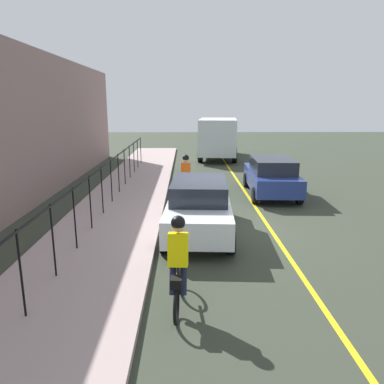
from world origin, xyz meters
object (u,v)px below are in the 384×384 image
(cyclist_follow, at_px, (178,264))
(patrol_sedan, at_px, (271,176))
(parked_sedan_rear, at_px, (199,206))
(cyclist_lead, at_px, (186,178))
(box_truck_background, at_px, (218,136))

(cyclist_follow, xyz_separation_m, patrol_sedan, (8.93, -3.73, -0.09))
(parked_sedan_rear, bearing_deg, cyclist_follow, -3.87)
(cyclist_lead, distance_m, cyclist_follow, 8.13)
(cyclist_follow, bearing_deg, cyclist_lead, 2.99)
(box_truck_background, bearing_deg, patrol_sedan, -167.10)
(cyclist_follow, bearing_deg, box_truck_background, -2.98)
(patrol_sedan, height_order, parked_sedan_rear, same)
(patrol_sedan, distance_m, box_truck_background, 10.89)
(box_truck_background, bearing_deg, cyclist_follow, 178.96)
(cyclist_lead, height_order, patrol_sedan, cyclist_lead)
(patrol_sedan, distance_m, parked_sedan_rear, 5.68)
(cyclist_follow, height_order, parked_sedan_rear, cyclist_follow)
(box_truck_background, bearing_deg, parked_sedan_rear, 178.99)
(patrol_sedan, bearing_deg, box_truck_background, 9.59)
(cyclist_follow, height_order, patrol_sedan, cyclist_follow)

